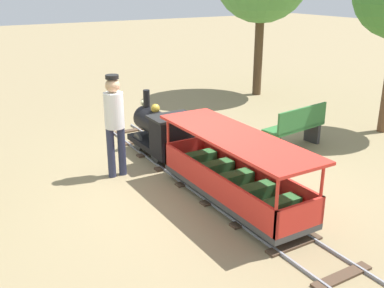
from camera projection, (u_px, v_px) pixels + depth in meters
ground_plane at (195, 179)px, 7.09m from camera, size 60.00×60.00×0.00m
track at (199, 180)px, 7.01m from camera, size 0.78×6.40×0.04m
locomotive at (162, 131)px, 7.82m from camera, size 0.74×1.45×1.05m
passenger_car at (234, 176)px, 6.14m from camera, size 0.84×2.70×0.97m
conductor_person at (114, 118)px, 6.90m from camera, size 0.30×0.30×1.62m
park_bench at (296, 128)px, 8.22m from camera, size 1.34×0.57×0.82m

